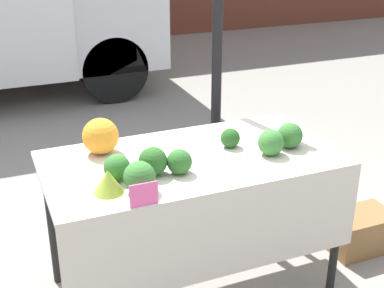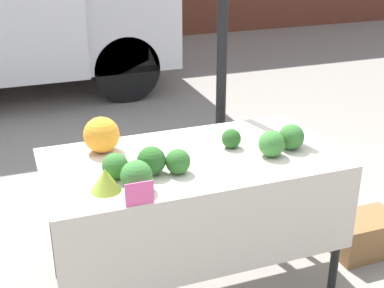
{
  "view_description": "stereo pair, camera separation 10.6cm",
  "coord_description": "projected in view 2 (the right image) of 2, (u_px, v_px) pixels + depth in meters",
  "views": [
    {
      "loc": [
        -1.03,
        -2.51,
        2.14
      ],
      "look_at": [
        0.0,
        0.0,
        0.96
      ],
      "focal_mm": 50.0,
      "sensor_mm": 36.0,
      "label": 1
    },
    {
      "loc": [
        -0.93,
        -2.54,
        2.14
      ],
      "look_at": [
        0.0,
        0.0,
        0.96
      ],
      "focal_mm": 50.0,
      "sensor_mm": 36.0,
      "label": 2
    }
  ],
  "objects": [
    {
      "name": "ground_plane",
      "position": [
        192.0,
        285.0,
        3.34
      ],
      "size": [
        40.0,
        40.0,
        0.0
      ],
      "primitive_type": "plane",
      "color": "gray"
    },
    {
      "name": "tent_pole",
      "position": [
        222.0,
        65.0,
        3.64
      ],
      "size": [
        0.07,
        0.07,
        2.37
      ],
      "color": "black",
      "rests_on": "ground_plane"
    },
    {
      "name": "broccoli_head_6",
      "position": [
        231.0,
        139.0,
        3.08
      ],
      "size": [
        0.11,
        0.11,
        0.11
      ],
      "color": "#23511E",
      "rests_on": "market_table"
    },
    {
      "name": "broccoli_head_1",
      "position": [
        115.0,
        166.0,
        2.72
      ],
      "size": [
        0.14,
        0.14,
        0.14
      ],
      "color": "#336B2D",
      "rests_on": "market_table"
    },
    {
      "name": "broccoli_head_4",
      "position": [
        178.0,
        161.0,
        2.78
      ],
      "size": [
        0.13,
        0.13,
        0.13
      ],
      "color": "#2D6628",
      "rests_on": "market_table"
    },
    {
      "name": "market_table",
      "position": [
        196.0,
        181.0,
        2.97
      ],
      "size": [
        1.65,
        0.86,
        0.88
      ],
      "color": "beige",
      "rests_on": "ground_plane"
    },
    {
      "name": "broccoli_head_3",
      "position": [
        151.0,
        161.0,
        2.76
      ],
      "size": [
        0.15,
        0.15,
        0.15
      ],
      "color": "#285B23",
      "rests_on": "market_table"
    },
    {
      "name": "produce_crate",
      "position": [
        364.0,
        235.0,
        3.62
      ],
      "size": [
        0.43,
        0.3,
        0.27
      ],
      "color": "olive",
      "rests_on": "ground_plane"
    },
    {
      "name": "price_sign",
      "position": [
        140.0,
        194.0,
        2.47
      ],
      "size": [
        0.14,
        0.01,
        0.12
      ],
      "color": "#F45B9E",
      "rests_on": "market_table"
    },
    {
      "name": "broccoli_head_5",
      "position": [
        291.0,
        137.0,
        3.06
      ],
      "size": [
        0.15,
        0.15,
        0.15
      ],
      "color": "#336B2D",
      "rests_on": "market_table"
    },
    {
      "name": "orange_cauliflower",
      "position": [
        102.0,
        135.0,
        3.02
      ],
      "size": [
        0.21,
        0.21,
        0.21
      ],
      "color": "orange",
      "rests_on": "market_table"
    },
    {
      "name": "romanesco_head",
      "position": [
        105.0,
        180.0,
        2.6
      ],
      "size": [
        0.15,
        0.15,
        0.12
      ],
      "color": "#93B238",
      "rests_on": "market_table"
    },
    {
      "name": "broccoli_head_0",
      "position": [
        136.0,
        176.0,
        2.59
      ],
      "size": [
        0.16,
        0.16,
        0.16
      ],
      "color": "#387533",
      "rests_on": "market_table"
    },
    {
      "name": "broccoli_head_2",
      "position": [
        272.0,
        144.0,
        2.97
      ],
      "size": [
        0.15,
        0.15,
        0.15
      ],
      "color": "#387533",
      "rests_on": "market_table"
    }
  ]
}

